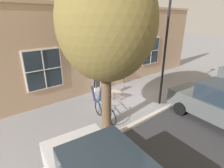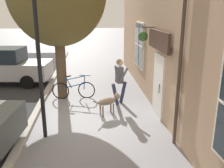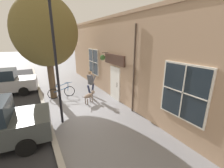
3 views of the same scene
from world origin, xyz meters
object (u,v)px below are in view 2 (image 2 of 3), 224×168
(leaning_bicycle, at_px, (74,89))
(street_lamp, at_px, (35,8))
(parked_car_nearest_curb, at_px, (4,66))
(pedestrian_walking, at_px, (119,77))
(dog_on_leash, at_px, (109,101))

(leaning_bicycle, relative_size, street_lamp, 0.32)
(leaning_bicycle, distance_m, parked_car_nearest_curb, 4.34)
(pedestrian_walking, distance_m, dog_on_leash, 1.22)
(dog_on_leash, bearing_deg, leaning_bicycle, -53.18)
(dog_on_leash, xyz_separation_m, street_lamp, (1.93, 1.47, 3.04))
(parked_car_nearest_curb, bearing_deg, leaning_bicycle, 144.10)
(dog_on_leash, distance_m, parked_car_nearest_curb, 6.41)
(parked_car_nearest_curb, distance_m, street_lamp, 6.91)
(pedestrian_walking, distance_m, street_lamp, 4.21)
(dog_on_leash, distance_m, street_lamp, 3.89)
(leaning_bicycle, bearing_deg, pedestrian_walking, 156.46)
(leaning_bicycle, height_order, street_lamp, street_lamp)
(leaning_bicycle, xyz_separation_m, parked_car_nearest_curb, (3.49, -2.53, 0.50))
(pedestrian_walking, height_order, street_lamp, street_lamp)
(pedestrian_walking, xyz_separation_m, street_lamp, (2.41, 2.42, 2.46))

